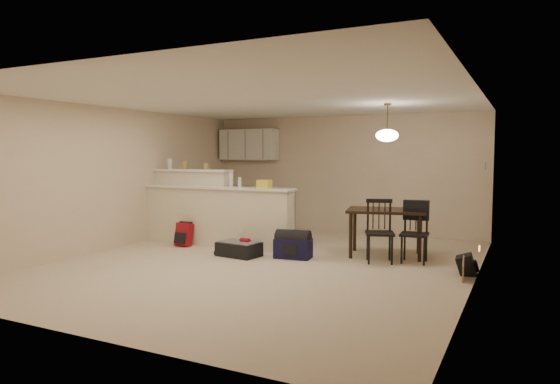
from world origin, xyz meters
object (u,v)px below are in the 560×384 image
Objects in this scene: dining_chair_near at (380,231)px; black_daypack at (466,265)px; red_backpack at (184,235)px; dining_chair_far at (414,233)px; suitcase at (239,249)px; dining_table at (386,215)px; pendant_lamp at (387,135)px; navy_duffel at (293,248)px.

black_daypack is at bearing -29.61° from dining_chair_near.
dining_chair_far is at bearing 5.63° from red_backpack.
suitcase is at bearing -168.19° from dining_chair_far.
dining_table is 1.48× the size of dining_chair_far.
pendant_lamp is 0.63× the size of dining_chair_near.
dining_chair_far is 0.98m from black_daypack.
pendant_lamp reaches higher than black_daypack.
dining_table reaches higher than black_daypack.
dining_table is 0.65m from dining_chair_far.
dining_chair_near reaches higher than black_daypack.
pendant_lamp is 1.64m from dining_chair_far.
suitcase is (-2.16, -1.09, -1.88)m from pendant_lamp.
black_daypack is at bearing -5.08° from navy_duffel.
dining_table reaches higher than navy_duffel.
navy_duffel is 1.90× the size of black_daypack.
navy_duffel reaches higher than suitcase.
pendant_lamp reaches higher than dining_chair_far.
dining_chair_far reaches higher than black_daypack.
dining_chair_near reaches higher than dining_table.
pendant_lamp reaches higher than navy_duffel.
pendant_lamp is 4.03m from red_backpack.
black_daypack is (0.81, -0.44, -0.33)m from dining_chair_far.
pendant_lamp is at bearing 34.10° from suitcase.
dining_table is 0.57m from dining_chair_near.
pendant_lamp reaches higher than dining_table.
dining_table is 1.63m from black_daypack.
pendant_lamp is 2.41m from black_daypack.
black_daypack is (4.87, 0.00, -0.08)m from red_backpack.
navy_duffel is at bearing 87.15° from black_daypack.
dining_table is at bearing 74.88° from dining_chair_near.
navy_duffel is at bearing -2.78° from red_backpack.
red_backpack reaches higher than black_daypack.
pendant_lamp is at bearing -128.99° from dining_table.
pendant_lamp is at bearing 55.87° from black_daypack.
dining_chair_near is at bearing 21.40° from suitcase.
dining_chair_near is 3.59m from red_backpack.
pendant_lamp reaches higher than suitcase.
dining_table is at bearing 34.10° from suitcase.
red_backpack is at bearing -167.95° from pendant_lamp.
pendant_lamp is 1.60m from dining_chair_near.
red_backpack is (-3.58, -0.22, -0.28)m from dining_chair_near.
suitcase is at bearing 90.77° from black_daypack.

